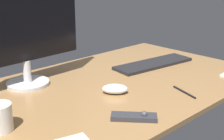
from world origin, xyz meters
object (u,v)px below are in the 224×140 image
at_px(keyboard, 154,64).
at_px(pen, 184,92).
at_px(monitor, 24,32).
at_px(media_remote, 135,117).
at_px(computer_mouse, 115,89).

bearing_deg(keyboard, pen, -114.77).
bearing_deg(monitor, pen, -54.07).
bearing_deg(pen, media_remote, 111.48).
relative_size(computer_mouse, pen, 0.74).
bearing_deg(pen, monitor, 56.35).
distance_m(computer_mouse, media_remote, 0.24).
relative_size(computer_mouse, media_remote, 0.70).
xyz_separation_m(keyboard, media_remote, (-0.53, -0.35, 0.00)).
bearing_deg(pen, computer_mouse, 65.36).
bearing_deg(pen, keyboard, -14.22).
relative_size(monitor, keyboard, 1.20).
bearing_deg(media_remote, pen, 51.72).
bearing_deg(keyboard, monitor, 170.30).
relative_size(keyboard, computer_mouse, 4.27).
relative_size(monitor, computer_mouse, 5.13).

